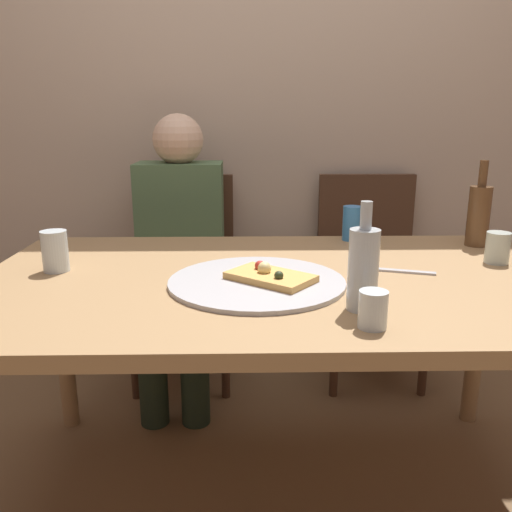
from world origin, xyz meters
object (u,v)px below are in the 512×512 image
Objects in this scene: wine_bottle at (363,268)px; chair_right at (369,263)px; beer_bottle at (479,214)px; chair_left at (184,264)px; pizza_tray at (257,282)px; table_knife at (396,271)px; wine_glass at (373,309)px; dining_table at (281,299)px; tumbler_near at (498,248)px; tumbler_far at (55,251)px; soda_can at (352,223)px; pizza_slice_last at (270,276)px; guest_in_sweater at (179,244)px.

chair_right is (0.30, 1.16, -0.32)m from wine_bottle.
beer_bottle is (0.52, 0.60, 0.01)m from wine_bottle.
pizza_tray is at bearing 107.57° from chair_left.
wine_glass is at bearing 85.40° from table_knife.
dining_table is 17.77× the size of tumbler_near.
tumbler_far reaches higher than dining_table.
beer_bottle is 2.46× the size of tumbler_far.
chair_left is (-1.03, 0.77, -0.26)m from tumbler_near.
chair_left reaches higher than tumbler_near.
wine_bottle is at bearing 78.60° from table_knife.
chair_right reaches higher than soda_can.
pizza_tray is 3.84× the size of soda_can.
wine_bottle is (0.24, -0.19, 0.09)m from pizza_tray.
soda_can reaches higher than wine_glass.
tumbler_near is 0.43× the size of table_knife.
pizza_slice_last is at bearing 62.73° from chair_right.
tumbler_far is 0.13× the size of chair_left.
wine_bottle reaches higher than dining_table.
tumbler_near is 1.30m from tumbler_far.
guest_in_sweater is (0.27, 0.68, -0.15)m from tumbler_far.
pizza_tray is 5.80× the size of wine_glass.
chair_left is at bearing 107.57° from pizza_tray.
wine_bottle reaches higher than wine_glass.
beer_bottle is at bearing 53.60° from wine_glass.
chair_right reaches higher than dining_table.
pizza_tray is 1.62× the size of beer_bottle.
beer_bottle is 1.36m from tumbler_far.
tumbler_far is 1.41m from chair_right.
table_knife is at bearing 5.60° from dining_table.
pizza_slice_last is at bearing 112.60° from guest_in_sweater.
chair_left is at bearing 152.52° from beer_bottle.
tumbler_far reaches higher than tumbler_near.
tumbler_near is 0.80× the size of tumbler_far.
chair_left is 0.84m from chair_right.
tumbler_far reaches higher than wine_glass.
tumbler_far is 0.74m from guest_in_sweater.
pizza_slice_last is 0.28× the size of chair_left.
table_knife is at bearing 61.22° from wine_bottle.
wine_glass is at bearing -65.87° from dining_table.
guest_in_sweater is (-0.31, 0.81, -0.09)m from pizza_tray.
chair_left is at bearing 113.16° from wine_glass.
table_knife is (0.33, 0.03, 0.07)m from dining_table.
wine_bottle is at bearing 115.08° from chair_left.
pizza_slice_last is 3.14× the size of wine_glass.
guest_in_sweater is at bearing 110.59° from pizza_tray.
beer_bottle is 0.32× the size of chair_left.
chair_left and chair_right have the same top height.
tumbler_near is 0.34m from table_knife.
chair_right reaches higher than tumbler_far.
wine_glass is at bearing -98.08° from soda_can.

